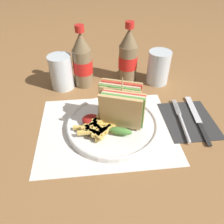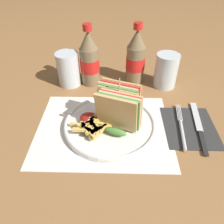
% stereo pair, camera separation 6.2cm
% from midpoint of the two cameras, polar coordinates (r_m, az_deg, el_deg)
% --- Properties ---
extents(ground_plane, '(4.00, 4.00, 0.00)m').
position_cam_midpoint_polar(ground_plane, '(0.65, -1.31, -2.74)').
color(ground_plane, olive).
extents(placemat, '(0.38, 0.30, 0.00)m').
position_cam_midpoint_polar(placemat, '(0.63, -4.31, -4.53)').
color(placemat, silver).
rests_on(placemat, ground_plane).
extents(plate_main, '(0.27, 0.27, 0.02)m').
position_cam_midpoint_polar(plate_main, '(0.63, -2.65, -3.36)').
color(plate_main, white).
rests_on(plate_main, ground_plane).
extents(club_sandwich, '(0.13, 0.13, 0.15)m').
position_cam_midpoint_polar(club_sandwich, '(0.59, -0.55, 1.07)').
color(club_sandwich, tan).
rests_on(club_sandwich, plate_main).
extents(fries_pile, '(0.12, 0.10, 0.02)m').
position_cam_midpoint_polar(fries_pile, '(0.59, -7.13, -4.45)').
color(fries_pile, '#E0B756').
rests_on(fries_pile, plate_main).
extents(ketchup_blob, '(0.05, 0.04, 0.02)m').
position_cam_midpoint_polar(ketchup_blob, '(0.62, -8.39, -2.02)').
color(ketchup_blob, maroon).
rests_on(ketchup_blob, plate_main).
extents(napkin, '(0.15, 0.18, 0.00)m').
position_cam_midpoint_polar(napkin, '(0.68, 16.98, -2.10)').
color(napkin, '#2D2D2D').
rests_on(napkin, ground_plane).
extents(fork, '(0.03, 0.19, 0.01)m').
position_cam_midpoint_polar(fork, '(0.66, 15.38, -2.95)').
color(fork, silver).
rests_on(fork, napkin).
extents(knife, '(0.04, 0.22, 0.00)m').
position_cam_midpoint_polar(knife, '(0.69, 19.08, -1.83)').
color(knife, black).
rests_on(knife, napkin).
extents(coke_bottle_near, '(0.07, 0.07, 0.22)m').
position_cam_midpoint_polar(coke_bottle_near, '(0.78, -10.04, 12.85)').
color(coke_bottle_near, '#7A6647').
rests_on(coke_bottle_near, ground_plane).
extents(coke_bottle_far, '(0.07, 0.07, 0.22)m').
position_cam_midpoint_polar(coke_bottle_far, '(0.80, 1.95, 14.14)').
color(coke_bottle_far, '#7A6647').
rests_on(coke_bottle_far, ground_plane).
extents(glass_near, '(0.08, 0.08, 0.12)m').
position_cam_midpoint_polar(glass_near, '(0.82, 9.78, 10.81)').
color(glass_near, silver).
rests_on(glass_near, ground_plane).
extents(glass_far, '(0.08, 0.08, 0.12)m').
position_cam_midpoint_polar(glass_far, '(0.80, -15.25, 9.42)').
color(glass_far, silver).
rests_on(glass_far, ground_plane).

